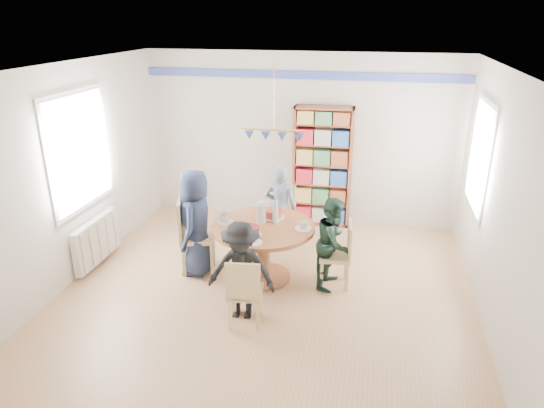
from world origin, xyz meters
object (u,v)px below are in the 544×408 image
(person_left, at_px, (196,223))
(chair_far, at_px, (281,213))
(person_far, at_px, (280,208))
(bookshelf, at_px, (322,168))
(chair_left, at_px, (191,232))
(dining_table, at_px, (263,239))
(chair_near, at_px, (244,290))
(chair_right, at_px, (341,251))
(person_near, at_px, (241,271))
(radiator, at_px, (97,241))
(person_right, at_px, (334,243))

(person_left, bearing_deg, chair_far, 135.25)
(person_far, relative_size, bookshelf, 0.66)
(person_left, bearing_deg, chair_left, -113.81)
(dining_table, xyz_separation_m, chair_near, (0.04, -1.07, -0.10))
(chair_left, xyz_separation_m, chair_near, (1.02, -1.09, -0.10))
(dining_table, xyz_separation_m, chair_left, (-0.98, 0.02, 0.00))
(chair_left, xyz_separation_m, chair_right, (1.96, 0.02, -0.09))
(chair_left, distance_m, person_near, 1.30)
(chair_far, distance_m, chair_near, 2.14)
(person_far, bearing_deg, chair_right, 137.53)
(chair_right, relative_size, chair_near, 1.02)
(chair_left, height_order, chair_near, chair_left)
(chair_left, xyz_separation_m, bookshelf, (1.48, 1.91, 0.38))
(chair_far, relative_size, chair_near, 1.06)
(person_left, distance_m, bookshelf, 2.41)
(dining_table, relative_size, bookshelf, 0.68)
(chair_far, relative_size, person_near, 0.76)
(radiator, relative_size, dining_table, 0.77)
(person_near, bearing_deg, radiator, 159.57)
(person_near, bearing_deg, person_left, 132.74)
(person_right, bearing_deg, chair_near, 151.86)
(bookshelf, bearing_deg, chair_far, -119.75)
(chair_right, bearing_deg, person_far, 137.81)
(radiator, xyz_separation_m, person_near, (2.26, -0.78, 0.23))
(chair_left, height_order, bookshelf, bookshelf)
(dining_table, height_order, person_right, person_right)
(chair_right, height_order, bookshelf, bookshelf)
(radiator, relative_size, person_far, 0.79)
(radiator, relative_size, person_near, 0.86)
(person_left, xyz_separation_m, person_far, (0.93, 0.90, -0.08))
(person_left, relative_size, bookshelf, 0.74)
(person_right, xyz_separation_m, person_near, (-0.93, -0.91, -0.00))
(radiator, bearing_deg, chair_left, 5.42)
(chair_right, relative_size, person_far, 0.67)
(radiator, height_order, person_far, person_far)
(person_right, distance_m, bookshelf, 1.97)
(person_left, xyz_separation_m, bookshelf, (1.40, 1.94, 0.23))
(radiator, bearing_deg, person_far, 23.09)
(dining_table, xyz_separation_m, person_far, (0.04, 0.90, 0.08))
(bookshelf, bearing_deg, dining_table, -104.53)
(chair_left, relative_size, chair_near, 1.21)
(chair_right, bearing_deg, bookshelf, 104.11)
(radiator, distance_m, dining_table, 2.32)
(chair_near, bearing_deg, person_far, 90.04)
(dining_table, height_order, bookshelf, bookshelf)
(dining_table, relative_size, person_left, 0.92)
(dining_table, bearing_deg, person_right, 2.10)
(chair_far, distance_m, bookshelf, 1.09)
(chair_left, height_order, person_left, person_left)
(chair_left, xyz_separation_m, chair_far, (0.99, 1.05, -0.07))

